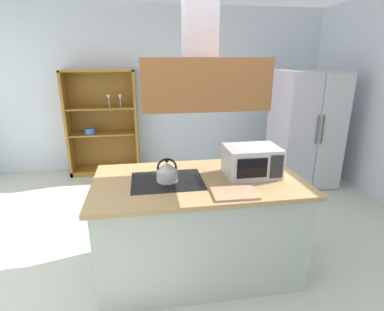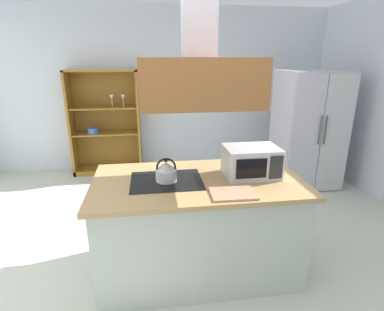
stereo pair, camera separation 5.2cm
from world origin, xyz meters
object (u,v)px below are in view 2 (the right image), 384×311
(kettle, at_px, (166,171))
(cutting_board, at_px, (233,194))
(refrigerator, at_px, (308,130))
(microwave, at_px, (251,162))
(dish_cabinet, at_px, (106,129))

(kettle, xyz_separation_m, cutting_board, (0.48, -0.34, -0.08))
(kettle, relative_size, cutting_board, 0.59)
(refrigerator, height_order, microwave, refrigerator)
(microwave, bearing_deg, dish_cabinet, 120.06)
(refrigerator, xyz_separation_m, dish_cabinet, (-3.07, 1.00, -0.11))
(dish_cabinet, distance_m, microwave, 3.18)
(refrigerator, bearing_deg, dish_cabinet, 161.97)
(refrigerator, distance_m, kettle, 2.84)
(dish_cabinet, bearing_deg, cutting_board, -66.83)
(dish_cabinet, distance_m, cutting_board, 3.38)
(microwave, bearing_deg, cutting_board, -125.49)
(refrigerator, xyz_separation_m, kettle, (-2.22, -1.76, 0.13))
(dish_cabinet, bearing_deg, kettle, -72.98)
(kettle, distance_m, microwave, 0.74)
(cutting_board, relative_size, microwave, 0.74)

